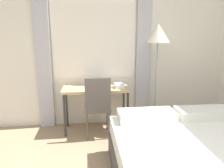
# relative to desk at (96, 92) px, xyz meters

# --- Properties ---
(wall_back_with_window) EXTENTS (4.98, 0.13, 2.70)m
(wall_back_with_window) POSITION_rel_desk_xyz_m (0.27, 0.31, 0.69)
(wall_back_with_window) COLOR silver
(wall_back_with_window) RESTS_ON ground_plane
(desk) EXTENTS (1.08, 0.47, 0.74)m
(desk) POSITION_rel_desk_xyz_m (0.00, 0.00, 0.00)
(desk) COLOR tan
(desk) RESTS_ON ground_plane
(desk_chair) EXTENTS (0.40, 0.40, 0.97)m
(desk_chair) POSITION_rel_desk_xyz_m (0.02, -0.26, -0.12)
(desk_chair) COLOR #59514C
(desk_chair) RESTS_ON ground_plane
(standing_lamp) EXTENTS (0.38, 0.38, 1.75)m
(standing_lamp) POSITION_rel_desk_xyz_m (0.97, -0.09, 0.84)
(standing_lamp) COLOR #4C4C51
(standing_lamp) RESTS_ON ground_plane
(telephone) EXTENTS (0.17, 0.17, 0.09)m
(telephone) POSITION_rel_desk_xyz_m (0.38, -0.04, 0.11)
(telephone) COLOR white
(telephone) RESTS_ON desk
(book) EXTENTS (0.27, 0.23, 0.02)m
(book) POSITION_rel_desk_xyz_m (0.07, 0.07, 0.09)
(book) COLOR navy
(book) RESTS_ON desk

